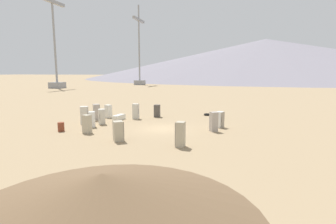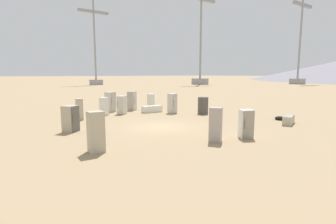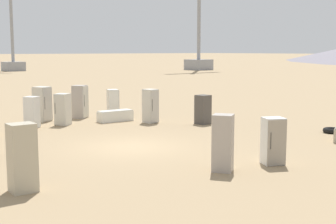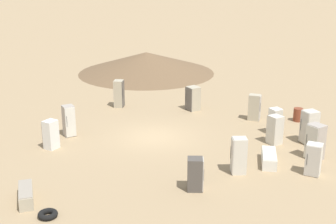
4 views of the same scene
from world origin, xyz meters
The scene contains 15 objects.
ground_plane centered at (0.00, 0.00, 0.00)m, with size 1000.00×1000.00×0.00m, color #9E8460.
power_pylon_1 centered at (53.64, 52.11, 10.73)m, with size 12.08×4.14×34.50m.
power_pylon_2 centered at (23.72, 70.92, 8.93)m, with size 10.05×3.45×28.71m.
discarded_fridge_0 centered at (6.34, 2.42, 0.76)m, with size 0.65×0.74×1.51m.
discarded_fridge_1 centered at (0.34, 8.66, 0.94)m, with size 0.98×1.00×1.87m.
discarded_fridge_2 centered at (-5.69, -2.96, 0.94)m, with size 0.72×0.68×1.88m.
discarded_fridge_3 centered at (-0.99, 7.00, 0.78)m, with size 0.81×0.80×1.55m.
discarded_fridge_4 centered at (2.02, -5.40, 0.79)m, with size 0.88×0.86×1.59m.
discarded_fridge_5 centered at (2.54, 8.48, 0.93)m, with size 1.04×1.03×1.85m.
discarded_fridge_7 centered at (0.55, 6.75, 0.81)m, with size 0.95×0.93×1.62m.
discarded_fridge_8 centered at (4.42, 7.97, 0.78)m, with size 0.83×0.87×1.56m.
discarded_fridge_11 centered at (4.48, 4.46, 0.89)m, with size 0.68×0.76×1.79m.
discarded_fridge_12 centered at (0.08, -4.92, 0.91)m, with size 0.87×0.86×1.82m.
discarded_fridge_13 centered at (3.32, 6.08, 0.30)m, with size 1.96×0.87×0.60m.
scrap_tire centered at (9.04, -3.40, 0.12)m, with size 0.80×0.80×0.23m.
Camera 3 is at (-10.61, -14.92, 3.81)m, focal length 50.00 mm.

